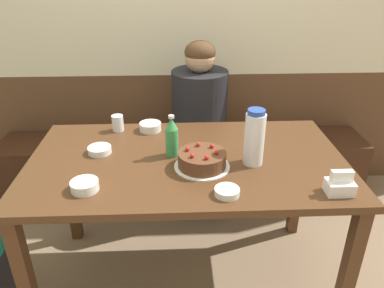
{
  "coord_description": "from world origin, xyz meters",
  "views": [
    {
      "loc": [
        -0.05,
        -1.57,
        1.64
      ],
      "look_at": [
        0.03,
        0.05,
        0.82
      ],
      "focal_mm": 35.0,
      "sensor_mm": 36.0,
      "label": 1
    }
  ],
  "objects_px": {
    "bowl_soup_white": "(150,127)",
    "glass_water_tall": "(118,123)",
    "bowl_rice_small": "(100,150)",
    "birthday_cake": "(202,160)",
    "soju_bottle": "(172,137)",
    "bench_seat": "(184,168)",
    "bowl_sauce_shallow": "(85,186)",
    "bowl_side_dish": "(227,192)",
    "person_pale_blue_shirt": "(199,134)",
    "napkin_holder": "(340,185)",
    "water_pitcher": "(254,138)"
  },
  "relations": [
    {
      "from": "bench_seat",
      "to": "soju_bottle",
      "type": "bearing_deg",
      "value": -95.06
    },
    {
      "from": "bench_seat",
      "to": "bowl_rice_small",
      "type": "height_order",
      "value": "bowl_rice_small"
    },
    {
      "from": "bowl_rice_small",
      "to": "glass_water_tall",
      "type": "height_order",
      "value": "glass_water_tall"
    },
    {
      "from": "bowl_side_dish",
      "to": "person_pale_blue_shirt",
      "type": "xyz_separation_m",
      "value": [
        -0.05,
        1.0,
        -0.21
      ]
    },
    {
      "from": "water_pitcher",
      "to": "bowl_rice_small",
      "type": "xyz_separation_m",
      "value": [
        -0.73,
        0.13,
        -0.11
      ]
    },
    {
      "from": "napkin_holder",
      "to": "water_pitcher",
      "type": "bearing_deg",
      "value": 139.36
    },
    {
      "from": "water_pitcher",
      "to": "glass_water_tall",
      "type": "distance_m",
      "value": 0.79
    },
    {
      "from": "soju_bottle",
      "to": "bowl_side_dish",
      "type": "xyz_separation_m",
      "value": [
        0.22,
        -0.35,
        -0.08
      ]
    },
    {
      "from": "bowl_sauce_shallow",
      "to": "glass_water_tall",
      "type": "bearing_deg",
      "value": 84.13
    },
    {
      "from": "bowl_side_dish",
      "to": "person_pale_blue_shirt",
      "type": "distance_m",
      "value": 1.02
    },
    {
      "from": "water_pitcher",
      "to": "soju_bottle",
      "type": "relative_size",
      "value": 1.28
    },
    {
      "from": "bench_seat",
      "to": "bowl_sauce_shallow",
      "type": "distance_m",
      "value": 1.3
    },
    {
      "from": "bowl_sauce_shallow",
      "to": "person_pale_blue_shirt",
      "type": "relative_size",
      "value": 0.1
    },
    {
      "from": "birthday_cake",
      "to": "soju_bottle",
      "type": "xyz_separation_m",
      "value": [
        -0.14,
        0.12,
        0.06
      ]
    },
    {
      "from": "bench_seat",
      "to": "napkin_holder",
      "type": "xyz_separation_m",
      "value": [
        0.61,
        -1.15,
        0.58
      ]
    },
    {
      "from": "bench_seat",
      "to": "person_pale_blue_shirt",
      "type": "bearing_deg",
      "value": -54.26
    },
    {
      "from": "bench_seat",
      "to": "water_pitcher",
      "type": "xyz_separation_m",
      "value": [
        0.3,
        -0.89,
        0.67
      ]
    },
    {
      "from": "birthday_cake",
      "to": "bowl_sauce_shallow",
      "type": "xyz_separation_m",
      "value": [
        -0.5,
        -0.17,
        -0.02
      ]
    },
    {
      "from": "bench_seat",
      "to": "bowl_rice_small",
      "type": "relative_size",
      "value": 22.7
    },
    {
      "from": "bench_seat",
      "to": "person_pale_blue_shirt",
      "type": "relative_size",
      "value": 2.19
    },
    {
      "from": "birthday_cake",
      "to": "bowl_rice_small",
      "type": "height_order",
      "value": "birthday_cake"
    },
    {
      "from": "bench_seat",
      "to": "birthday_cake",
      "type": "height_order",
      "value": "birthday_cake"
    },
    {
      "from": "napkin_holder",
      "to": "person_pale_blue_shirt",
      "type": "distance_m",
      "value": 1.15
    },
    {
      "from": "water_pitcher",
      "to": "bowl_soup_white",
      "type": "distance_m",
      "value": 0.64
    },
    {
      "from": "bench_seat",
      "to": "napkin_holder",
      "type": "height_order",
      "value": "napkin_holder"
    },
    {
      "from": "bowl_soup_white",
      "to": "glass_water_tall",
      "type": "bearing_deg",
      "value": 178.01
    },
    {
      "from": "bowl_side_dish",
      "to": "bowl_sauce_shallow",
      "type": "distance_m",
      "value": 0.59
    },
    {
      "from": "bowl_soup_white",
      "to": "bowl_rice_small",
      "type": "bearing_deg",
      "value": -132.64
    },
    {
      "from": "soju_bottle",
      "to": "bowl_rice_small",
      "type": "height_order",
      "value": "soju_bottle"
    },
    {
      "from": "napkin_holder",
      "to": "person_pale_blue_shirt",
      "type": "relative_size",
      "value": 0.09
    },
    {
      "from": "water_pitcher",
      "to": "bowl_side_dish",
      "type": "relative_size",
      "value": 2.59
    },
    {
      "from": "bowl_side_dish",
      "to": "napkin_holder",
      "type": "bearing_deg",
      "value": -0.92
    },
    {
      "from": "bowl_rice_small",
      "to": "bowl_side_dish",
      "type": "bearing_deg",
      "value": -33.83
    },
    {
      "from": "soju_bottle",
      "to": "bowl_soup_white",
      "type": "xyz_separation_m",
      "value": [
        -0.12,
        0.3,
        -0.08
      ]
    },
    {
      "from": "bowl_soup_white",
      "to": "glass_water_tall",
      "type": "relative_size",
      "value": 1.35
    },
    {
      "from": "birthday_cake",
      "to": "glass_water_tall",
      "type": "distance_m",
      "value": 0.61
    },
    {
      "from": "napkin_holder",
      "to": "bowl_sauce_shallow",
      "type": "distance_m",
      "value": 1.04
    },
    {
      "from": "bench_seat",
      "to": "bowl_side_dish",
      "type": "distance_m",
      "value": 1.28
    },
    {
      "from": "water_pitcher",
      "to": "glass_water_tall",
      "type": "bearing_deg",
      "value": 149.67
    },
    {
      "from": "bench_seat",
      "to": "water_pitcher",
      "type": "bearing_deg",
      "value": -71.1
    },
    {
      "from": "bowl_soup_white",
      "to": "person_pale_blue_shirt",
      "type": "bearing_deg",
      "value": 50.38
    },
    {
      "from": "bowl_rice_small",
      "to": "glass_water_tall",
      "type": "distance_m",
      "value": 0.27
    },
    {
      "from": "birthday_cake",
      "to": "soju_bottle",
      "type": "bearing_deg",
      "value": 138.99
    },
    {
      "from": "water_pitcher",
      "to": "bowl_rice_small",
      "type": "relative_size",
      "value": 2.33
    },
    {
      "from": "soju_bottle",
      "to": "glass_water_tall",
      "type": "bearing_deg",
      "value": 134.72
    },
    {
      "from": "soju_bottle",
      "to": "glass_water_tall",
      "type": "height_order",
      "value": "soju_bottle"
    },
    {
      "from": "soju_bottle",
      "to": "person_pale_blue_shirt",
      "type": "relative_size",
      "value": 0.18
    },
    {
      "from": "birthday_cake",
      "to": "bowl_side_dish",
      "type": "xyz_separation_m",
      "value": [
        0.09,
        -0.23,
        -0.02
      ]
    },
    {
      "from": "birthday_cake",
      "to": "soju_bottle",
      "type": "height_order",
      "value": "soju_bottle"
    },
    {
      "from": "bowl_side_dish",
      "to": "person_pale_blue_shirt",
      "type": "height_order",
      "value": "person_pale_blue_shirt"
    }
  ]
}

